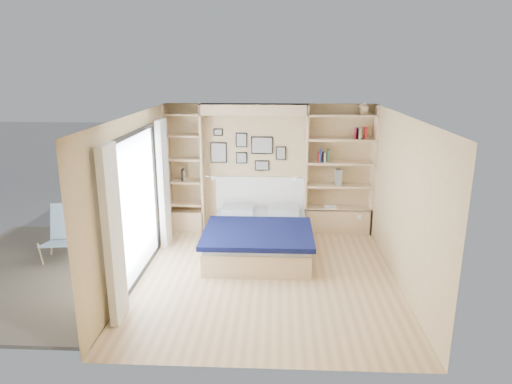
{
  "coord_description": "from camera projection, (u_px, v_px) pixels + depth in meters",
  "views": [
    {
      "loc": [
        0.15,
        -6.52,
        3.19
      ],
      "look_at": [
        -0.2,
        0.9,
        1.13
      ],
      "focal_mm": 32.0,
      "sensor_mm": 36.0,
      "label": 1
    }
  ],
  "objects": [
    {
      "name": "bed",
      "position": [
        259.0,
        237.0,
        8.02
      ],
      "size": [
        1.82,
        2.39,
        1.07
      ],
      "color": "#CDB084",
      "rests_on": "ground"
    },
    {
      "name": "deck",
      "position": [
        42.0,
        272.0,
        7.31
      ],
      "size": [
        3.2,
        4.0,
        0.05
      ],
      "primitive_type": "cube",
      "color": "#716553",
      "rests_on": "ground"
    },
    {
      "name": "photo_gallery",
      "position": [
        247.0,
        150.0,
        8.87
      ],
      "size": [
        1.48,
        0.02,
        0.82
      ],
      "color": "black",
      "rests_on": "ground"
    },
    {
      "name": "ground",
      "position": [
        266.0,
        277.0,
        7.14
      ],
      "size": [
        4.5,
        4.5,
        0.0
      ],
      "primitive_type": "plane",
      "color": "#D3B17E",
      "rests_on": "ground"
    },
    {
      "name": "shelf_decor",
      "position": [
        327.0,
        148.0,
        8.63
      ],
      "size": [
        3.54,
        0.23,
        2.03
      ],
      "color": "#A51E1E",
      "rests_on": "ground"
    },
    {
      "name": "reading_lamps",
      "position": [
        254.0,
        178.0,
        8.78
      ],
      "size": [
        1.92,
        0.12,
        0.15
      ],
      "color": "silver",
      "rests_on": "ground"
    },
    {
      "name": "deck_chair",
      "position": [
        63.0,
        233.0,
        7.8
      ],
      "size": [
        0.67,
        0.96,
        0.9
      ],
      "rotation": [
        0.0,
        0.0,
        0.16
      ],
      "color": "tan",
      "rests_on": "ground"
    },
    {
      "name": "room_shell",
      "position": [
        248.0,
        185.0,
        8.33
      ],
      "size": [
        4.5,
        4.5,
        4.5
      ],
      "color": "tan",
      "rests_on": "ground"
    }
  ]
}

